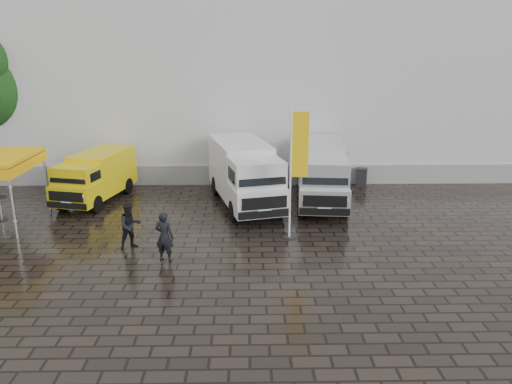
% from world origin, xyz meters
% --- Properties ---
extents(ground, '(120.00, 120.00, 0.00)m').
position_xyz_m(ground, '(0.00, 0.00, 0.00)').
color(ground, black).
rests_on(ground, ground).
extents(exhibition_hall, '(44.00, 16.00, 12.00)m').
position_xyz_m(exhibition_hall, '(2.00, 16.00, 6.00)').
color(exhibition_hall, silver).
rests_on(exhibition_hall, ground).
extents(hall_plinth, '(44.00, 0.15, 1.00)m').
position_xyz_m(hall_plinth, '(2.00, 7.95, 0.50)').
color(hall_plinth, gray).
rests_on(hall_plinth, ground).
extents(van_yellow, '(2.89, 5.07, 2.20)m').
position_xyz_m(van_yellow, '(-7.47, 5.14, 1.10)').
color(van_yellow, '#DBC10B').
rests_on(van_yellow, ground).
extents(van_white, '(3.61, 6.73, 2.78)m').
position_xyz_m(van_white, '(-0.62, 4.43, 1.39)').
color(van_white, silver).
rests_on(van_white, ground).
extents(van_silver, '(2.61, 6.31, 2.66)m').
position_xyz_m(van_silver, '(2.84, 4.70, 1.33)').
color(van_silver, silver).
rests_on(van_silver, ground).
extents(flagpole, '(0.88, 0.50, 4.93)m').
position_xyz_m(flagpole, '(1.25, 0.42, 2.75)').
color(flagpole, black).
rests_on(flagpole, ground).
extents(cocktail_table, '(0.60, 0.60, 1.00)m').
position_xyz_m(cocktail_table, '(-10.69, 2.61, 0.50)').
color(cocktail_table, black).
rests_on(cocktail_table, ground).
extents(wheelie_bin, '(0.68, 0.68, 0.94)m').
position_xyz_m(wheelie_bin, '(5.34, 7.48, 0.47)').
color(wheelie_bin, black).
rests_on(wheelie_bin, ground).
extents(person_front, '(0.72, 0.57, 1.73)m').
position_xyz_m(person_front, '(-3.27, -1.60, 0.87)').
color(person_front, black).
rests_on(person_front, ground).
extents(person_tent, '(1.03, 0.97, 1.67)m').
position_xyz_m(person_tent, '(-4.65, -0.44, 0.84)').
color(person_tent, black).
rests_on(person_tent, ground).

